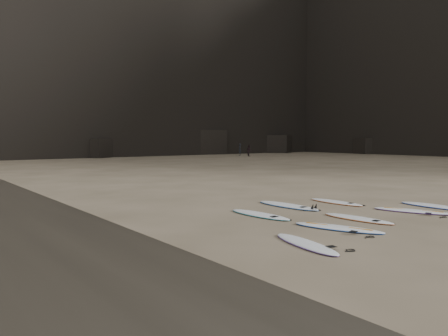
% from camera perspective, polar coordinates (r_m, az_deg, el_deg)
% --- Properties ---
extents(ground, '(240.00, 240.00, 0.00)m').
position_cam_1_polar(ground, '(14.52, 19.65, -6.05)').
color(ground, '#897559').
rests_on(ground, ground).
extents(headland, '(170.00, 101.00, 63.47)m').
position_cam_1_polar(headland, '(69.49, -4.89, 19.47)').
color(headland, black).
rests_on(headland, ground).
extents(surfboard_0, '(1.04, 2.36, 0.08)m').
position_cam_1_polar(surfboard_0, '(10.35, 10.63, -9.67)').
color(surfboard_0, white).
rests_on(surfboard_0, ground).
extents(surfboard_1, '(1.36, 2.55, 0.09)m').
position_cam_1_polar(surfboard_1, '(12.30, 14.68, -7.53)').
color(surfboard_1, white).
rests_on(surfboard_1, ground).
extents(surfboard_2, '(0.69, 2.37, 0.08)m').
position_cam_1_polar(surfboard_2, '(13.86, 17.09, -6.29)').
color(surfboard_2, white).
rests_on(surfboard_2, ground).
extents(surfboard_3, '(1.42, 2.56, 0.09)m').
position_cam_1_polar(surfboard_3, '(15.86, 23.43, -5.15)').
color(surfboard_3, white).
rests_on(surfboard_3, ground).
extents(surfboard_4, '(0.67, 2.66, 0.10)m').
position_cam_1_polar(surfboard_4, '(17.26, 25.97, -4.49)').
color(surfboard_4, white).
rests_on(surfboard_4, ground).
extents(surfboard_5, '(0.72, 2.54, 0.09)m').
position_cam_1_polar(surfboard_5, '(13.94, 4.67, -6.05)').
color(surfboard_5, white).
rests_on(surfboard_5, ground).
extents(surfboard_6, '(0.75, 2.79, 0.10)m').
position_cam_1_polar(surfboard_6, '(15.87, 8.31, -4.83)').
color(surfboard_6, white).
rests_on(surfboard_6, ground).
extents(surfboard_7, '(0.60, 2.38, 0.09)m').
position_cam_1_polar(surfboard_7, '(17.09, 14.40, -4.31)').
color(surfboard_7, white).
rests_on(surfboard_7, ground).
extents(person_a, '(0.70, 0.72, 1.66)m').
position_cam_1_polar(person_a, '(59.94, 2.07, 2.42)').
color(person_a, black).
rests_on(person_a, ground).
extents(person_b, '(0.83, 0.91, 1.52)m').
position_cam_1_polar(person_b, '(57.95, 3.31, 2.30)').
color(person_b, black).
rests_on(person_b, ground).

